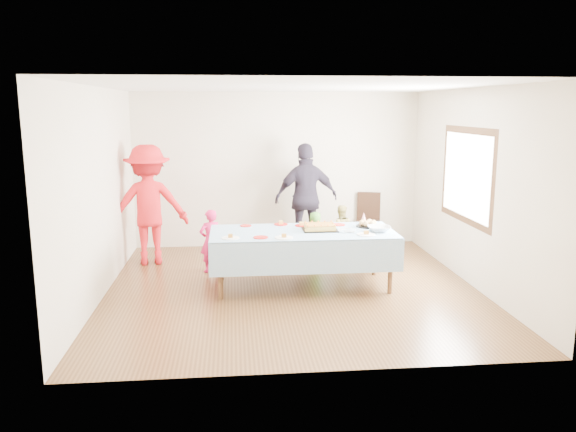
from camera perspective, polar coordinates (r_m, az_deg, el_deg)
The scene contains 22 objects.
ground at distance 7.76m, azimuth 0.43°, elevation -7.31°, with size 5.00×5.00×0.00m, color #4C2D15.
room_walls at distance 7.41m, azimuth 0.86°, elevation 5.82°, with size 5.04×5.04×2.72m.
party_table at distance 7.65m, azimuth 1.50°, elevation -1.95°, with size 2.50×1.10×0.78m.
birthday_cake at distance 7.71m, azimuth 3.25°, elevation -1.15°, with size 0.47×0.36×0.08m.
rolls_tray at distance 8.00m, azimuth 8.09°, elevation -0.79°, with size 0.32×0.32×0.10m.
punch_bowl at distance 7.71m, azimuth 9.23°, elevation -1.28°, with size 0.31×0.31×0.08m, color silver.
party_hat at distance 8.23m, azimuth 7.69°, elevation -0.19°, with size 0.09×0.09×0.15m, color white.
fork_pile at distance 7.58m, azimuth 5.94°, elevation -1.45°, with size 0.24×0.18×0.07m, color white, non-canonical shape.
plate_red_far_a at distance 7.98m, azimuth -4.32°, elevation -0.99°, with size 0.16×0.16×0.01m, color red.
plate_red_far_b at distance 8.05m, azimuth -0.73°, elevation -0.85°, with size 0.20×0.20×0.01m, color red.
plate_red_far_c at distance 7.97m, azimuth 1.39°, elevation -0.97°, with size 0.19×0.19×0.01m, color red.
plate_red_far_d at distance 8.06m, azimuth 5.18°, elevation -0.88°, with size 0.18×0.18×0.01m, color red.
plate_red_near at distance 7.26m, azimuth -2.79°, elevation -2.18°, with size 0.19×0.19×0.01m, color red.
plate_white_left at distance 7.26m, azimuth -5.86°, elevation -2.23°, with size 0.23×0.23×0.01m, color white.
plate_white_mid at distance 7.23m, azimuth -0.41°, elevation -2.21°, with size 0.24×0.24×0.01m, color white.
plate_white_right at distance 7.48m, azimuth 7.95°, elevation -1.88°, with size 0.24×0.24×0.01m, color white.
dining_chair at distance 10.08m, azimuth 8.14°, elevation -0.04°, with size 0.51×0.51×0.95m.
toddler_left at distance 8.47m, azimuth -7.87°, elevation -2.51°, with size 0.35×0.23×0.95m, color #DC1B5A.
toddler_mid at distance 9.09m, azimuth 2.77°, elevation -2.02°, with size 0.38×0.25×0.79m, color #43802A.
toddler_right at distance 9.45m, azimuth 5.35°, elevation -1.40°, with size 0.41×0.32×0.84m, color tan.
adult_left at distance 9.03m, azimuth -13.96°, elevation 1.10°, with size 1.21×0.70×1.88m, color red.
adult_right at distance 9.50m, azimuth 1.87°, elevation 1.83°, with size 1.09×0.45×1.85m, color #2D2735.
Camera 1 is at (-0.78, -7.33, 2.44)m, focal length 35.00 mm.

